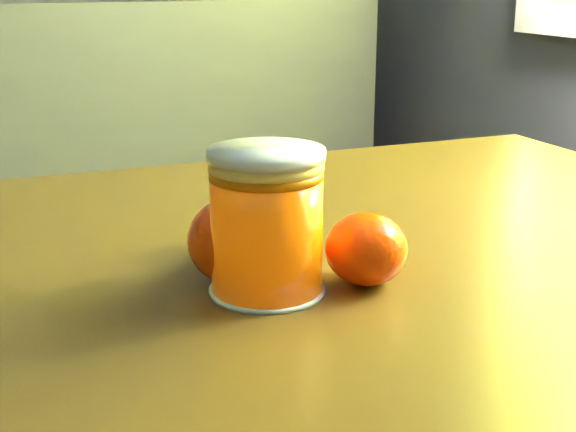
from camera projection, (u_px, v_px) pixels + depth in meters
name	position (u px, v px, depth m)	size (l,w,h in m)	color
table	(275.00, 365.00, 0.67)	(1.02, 0.73, 0.74)	brown
juice_glass	(267.00, 223.00, 0.56)	(0.08, 0.08, 0.10)	#FF5E05
orange_front	(254.00, 223.00, 0.65)	(0.06, 0.06, 0.05)	#FC4205
orange_back	(366.00, 249.00, 0.58)	(0.06, 0.06, 0.05)	#FC4205
orange_extra	(238.00, 240.00, 0.58)	(0.07, 0.07, 0.07)	#FC4205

